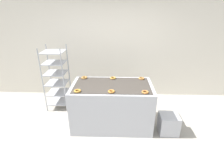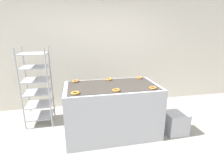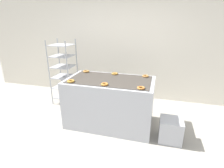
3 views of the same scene
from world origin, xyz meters
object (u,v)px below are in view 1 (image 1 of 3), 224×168
Objects in this scene: fryer_machine at (112,105)px; donut_near_center at (111,91)px; glaze_bin at (168,124)px; donut_near_right at (145,92)px; donut_far_left at (84,78)px; baking_rack_cart at (57,78)px; donut_near_left at (77,91)px; donut_far_center at (113,78)px; donut_far_right at (141,78)px.

fryer_machine is 0.56m from donut_near_center.
donut_near_right is at bearing -172.61° from glaze_bin.
donut_far_left is at bearing 151.71° from donut_near_right.
fryer_machine is at bearing -26.71° from baking_rack_cart.
donut_near_left reaches higher than fryer_machine.
donut_far_left reaches higher than donut_near_right.
glaze_bin is at bearing -20.59° from baking_rack_cart.
glaze_bin is 3.10× the size of donut_near_left.
donut_near_center reaches higher than donut_far_center.
fryer_machine is at bearing 151.98° from donut_near_right.
baking_rack_cart is at bearing 126.16° from donut_near_left.
baking_rack_cart is 11.85× the size of donut_far_left.
donut_far_center is at bearing -179.98° from donut_far_right.
donut_far_left is (0.73, -0.34, 0.15)m from baking_rack_cart.
glaze_bin is (2.45, -0.92, -0.57)m from baking_rack_cart.
donut_far_center is (0.01, 0.64, -0.00)m from donut_near_center.
donut_far_left reaches higher than glaze_bin.
baking_rack_cart is 3.83× the size of glaze_bin.
donut_near_left and donut_near_center have the same top height.
donut_near_center is 0.60m from donut_near_right.
donut_near_right is at bearing -28.02° from fryer_machine.
baking_rack_cart reaches higher than donut_far_left.
donut_far_left reaches higher than donut_near_center.
donut_near_right is at bearing -0.15° from donut_near_left.
donut_near_right is at bearing -0.30° from donut_near_center.
fryer_machine is at bearing 27.22° from donut_near_left.
donut_near_left reaches higher than donut_far_right.
donut_near_right is 1.00× the size of donut_far_right.
donut_far_right is at bearing 27.78° from donut_near_left.
baking_rack_cart reaches higher than donut_near_left.
fryer_machine is 1.05× the size of baking_rack_cart.
donut_far_left is at bearing 151.44° from fryer_machine.
donut_far_center is at bearing 89.43° from donut_near_center.
donut_near_right is at bearing -27.12° from baking_rack_cart.
donut_near_center reaches higher than glaze_bin.
donut_near_right is (0.60, -0.00, -0.00)m from donut_near_center.
baking_rack_cart is 12.09× the size of donut_far_center.
donut_far_center is at bearing -0.00° from donut_far_left.
donut_far_right is (-0.51, 0.58, 0.72)m from glaze_bin.
donut_near_left is 1.04× the size of donut_near_center.
glaze_bin is at bearing -12.62° from fryer_machine.
baking_rack_cart reaches higher than donut_far_right.
donut_far_center is (-0.59, 0.65, 0.00)m from donut_near_right.
baking_rack_cart is 1.23m from donut_near_left.
donut_far_right is (0.60, 0.00, -0.00)m from donut_far_center.
donut_far_left reaches higher than donut_far_right.
donut_far_center is (0.62, 0.64, -0.00)m from donut_near_left.
fryer_machine is 4.02× the size of glaze_bin.
donut_far_center reaches higher than donut_near_right.
donut_near_right is 0.87m from donut_far_center.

